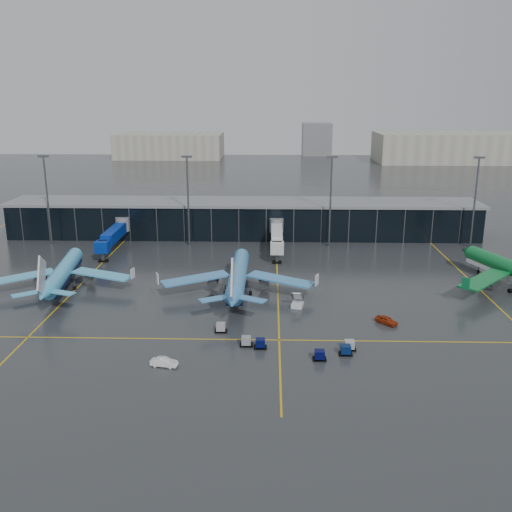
{
  "coord_description": "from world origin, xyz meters",
  "views": [
    {
      "loc": [
        8.39,
        -107.89,
        42.05
      ],
      "look_at": [
        5.0,
        18.0,
        6.0
      ],
      "focal_mm": 40.0,
      "sensor_mm": 36.0,
      "label": 1
    }
  ],
  "objects_px": {
    "airliner_arkefly": "(62,263)",
    "service_van_red": "(387,320)",
    "service_van_white": "(164,362)",
    "baggage_carts": "(289,344)",
    "mobile_airstair": "(297,303)",
    "airliner_klm_near": "(238,265)"
  },
  "relations": [
    {
      "from": "baggage_carts",
      "to": "mobile_airstair",
      "type": "height_order",
      "value": "mobile_airstair"
    },
    {
      "from": "baggage_carts",
      "to": "service_van_white",
      "type": "height_order",
      "value": "baggage_carts"
    },
    {
      "from": "airliner_klm_near",
      "to": "baggage_carts",
      "type": "height_order",
      "value": "airliner_klm_near"
    },
    {
      "from": "baggage_carts",
      "to": "service_van_white",
      "type": "bearing_deg",
      "value": -160.14
    },
    {
      "from": "airliner_klm_near",
      "to": "service_van_red",
      "type": "height_order",
      "value": "airliner_klm_near"
    },
    {
      "from": "baggage_carts",
      "to": "mobile_airstair",
      "type": "distance_m",
      "value": 20.02
    },
    {
      "from": "airliner_arkefly",
      "to": "service_van_red",
      "type": "distance_m",
      "value": 71.21
    },
    {
      "from": "service_van_white",
      "to": "service_van_red",
      "type": "bearing_deg",
      "value": -54.78
    },
    {
      "from": "service_van_red",
      "to": "baggage_carts",
      "type": "bearing_deg",
      "value": 166.29
    },
    {
      "from": "airliner_klm_near",
      "to": "airliner_arkefly",
      "type": "bearing_deg",
      "value": 177.27
    },
    {
      "from": "airliner_arkefly",
      "to": "service_van_white",
      "type": "xyz_separation_m",
      "value": [
        29.45,
        -37.75,
        -5.07
      ]
    },
    {
      "from": "baggage_carts",
      "to": "service_van_red",
      "type": "xyz_separation_m",
      "value": [
        18.76,
        11.16,
        -0.01
      ]
    },
    {
      "from": "baggage_carts",
      "to": "service_van_white",
      "type": "distance_m",
      "value": 21.41
    },
    {
      "from": "mobile_airstair",
      "to": "service_van_red",
      "type": "bearing_deg",
      "value": -16.23
    },
    {
      "from": "airliner_klm_near",
      "to": "service_van_red",
      "type": "relative_size",
      "value": 9.02
    },
    {
      "from": "service_van_red",
      "to": "mobile_airstair",
      "type": "bearing_deg",
      "value": 107.61
    },
    {
      "from": "airliner_arkefly",
      "to": "mobile_airstair",
      "type": "relative_size",
      "value": 10.53
    },
    {
      "from": "baggage_carts",
      "to": "airliner_klm_near",
      "type": "bearing_deg",
      "value": 109.8
    },
    {
      "from": "mobile_airstair",
      "to": "baggage_carts",
      "type": "bearing_deg",
      "value": -84.9
    },
    {
      "from": "baggage_carts",
      "to": "service_van_red",
      "type": "bearing_deg",
      "value": 30.73
    },
    {
      "from": "airliner_klm_near",
      "to": "mobile_airstair",
      "type": "relative_size",
      "value": 11.14
    },
    {
      "from": "airliner_arkefly",
      "to": "service_van_red",
      "type": "bearing_deg",
      "value": -23.32
    }
  ]
}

